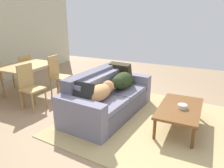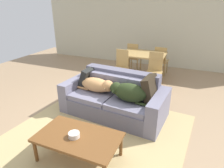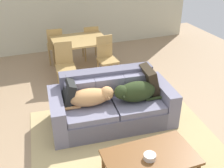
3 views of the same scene
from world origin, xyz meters
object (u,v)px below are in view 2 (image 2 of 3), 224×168
at_px(throw_pillow_by_right_arm, 151,89).
at_px(dining_table, 144,56).
at_px(dining_chair_near_right, 155,69).
at_px(dining_chair_far_left, 134,56).
at_px(bowl_on_coffee_table, 74,135).
at_px(couch, 115,98).
at_px(throw_pillow_by_left_arm, 87,78).
at_px(dog_on_left_cushion, 98,85).
at_px(dog_on_right_cushion, 128,92).
at_px(coffee_table, 78,138).
at_px(dining_chair_far_right, 161,59).
at_px(dining_chair_near_left, 121,66).

xyz_separation_m(throw_pillow_by_right_arm, dining_table, (-0.69, 2.14, 0.05)).
bearing_deg(dining_chair_near_right, dining_chair_far_left, 125.52).
height_order(bowl_on_coffee_table, dining_table, dining_table).
height_order(couch, throw_pillow_by_left_arm, throw_pillow_by_left_arm).
relative_size(bowl_on_coffee_table, dining_chair_far_left, 0.17).
bearing_deg(throw_pillow_by_left_arm, dining_chair_near_right, 51.38).
height_order(dog_on_left_cushion, dining_table, dining_table).
xyz_separation_m(dog_on_right_cushion, coffee_table, (-0.32, -1.21, -0.25)).
bearing_deg(throw_pillow_by_left_arm, dog_on_left_cushion, -27.64).
bearing_deg(couch, dog_on_right_cushion, -25.73).
bearing_deg(bowl_on_coffee_table, dog_on_right_cushion, 74.21).
relative_size(dog_on_right_cushion, dining_chair_far_right, 0.91).
bearing_deg(coffee_table, dining_chair_far_right, 84.15).
relative_size(dog_on_left_cushion, dining_chair_near_right, 0.90).
xyz_separation_m(dog_on_left_cushion, dog_on_right_cushion, (0.68, -0.13, 0.03)).
distance_m(throw_pillow_by_right_arm, bowl_on_coffee_table, 1.64).
relative_size(dining_table, dining_chair_far_left, 1.33).
xyz_separation_m(dining_table, dining_chair_near_right, (0.45, -0.55, -0.18)).
bearing_deg(coffee_table, dog_on_right_cushion, 75.30).
bearing_deg(dining_chair_near_left, dining_table, 55.73).
relative_size(dog_on_left_cushion, dining_table, 0.70).
bearing_deg(bowl_on_coffee_table, throw_pillow_by_right_arm, 63.20).
bearing_deg(coffee_table, dining_table, 89.90).
bearing_deg(dining_chair_near_right, couch, -109.65).
distance_m(dining_table, dining_chair_near_right, 0.73).
bearing_deg(throw_pillow_by_left_arm, dining_table, 70.30).
height_order(couch, throw_pillow_by_right_arm, throw_pillow_by_right_arm).
bearing_deg(bowl_on_coffee_table, dining_table, 89.33).
bearing_deg(throw_pillow_by_left_arm, bowl_on_coffee_table, -66.65).
height_order(throw_pillow_by_left_arm, dining_chair_near_right, dining_chair_near_right).
bearing_deg(dining_chair_far_left, throw_pillow_by_left_arm, 90.06).
height_order(couch, dining_chair_far_left, dining_chair_far_left).
relative_size(dining_chair_near_right, dining_chair_far_right, 1.07).
xyz_separation_m(throw_pillow_by_right_arm, dining_chair_near_right, (-0.24, 1.59, -0.13)).
height_order(bowl_on_coffee_table, dining_chair_near_right, dining_chair_near_right).
bearing_deg(dining_chair_far_right, dining_chair_near_right, 95.75).
bearing_deg(dining_chair_near_right, dog_on_left_cushion, -119.52).
relative_size(throw_pillow_by_left_arm, dining_chair_far_right, 0.47).
xyz_separation_m(throw_pillow_by_right_arm, dining_chair_near_left, (-1.17, 1.55, -0.14)).
height_order(dining_chair_far_left, dining_chair_far_right, dining_chair_far_left).
bearing_deg(dining_table, couch, -90.56).
bearing_deg(dining_chair_near_left, dining_chair_far_right, 56.98).
bearing_deg(dining_chair_far_right, dog_on_right_cushion, 91.98).
relative_size(dog_on_left_cushion, dining_chair_far_right, 0.96).
bearing_deg(dining_chair_far_left, throw_pillow_by_right_arm, 118.51).
xyz_separation_m(dining_chair_far_left, dining_chair_far_right, (0.89, -0.04, -0.01)).
xyz_separation_m(bowl_on_coffee_table, dining_table, (0.04, 3.59, 0.27)).
distance_m(dog_on_right_cushion, bowl_on_coffee_table, 1.31).
bearing_deg(throw_pillow_by_right_arm, coffee_table, -116.28).
height_order(throw_pillow_by_right_arm, coffee_table, throw_pillow_by_right_arm).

